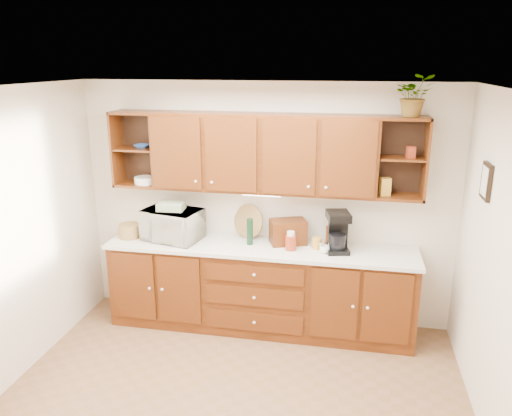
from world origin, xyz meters
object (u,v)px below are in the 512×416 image
at_px(bread_box, 288,232).
at_px(potted_plant, 414,95).
at_px(coffee_maker, 338,232).
at_px(microwave, 172,225).

relative_size(bread_box, potted_plant, 0.94).
relative_size(bread_box, coffee_maker, 0.90).
bearing_deg(potted_plant, microwave, -177.78).
bearing_deg(coffee_maker, potted_plant, -5.57).
height_order(microwave, potted_plant, potted_plant).
distance_m(bread_box, coffee_maker, 0.53).
bearing_deg(bread_box, potted_plant, -22.19).
bearing_deg(microwave, bread_box, 17.68).
height_order(bread_box, coffee_maker, coffee_maker).
bearing_deg(microwave, coffee_maker, 12.91).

